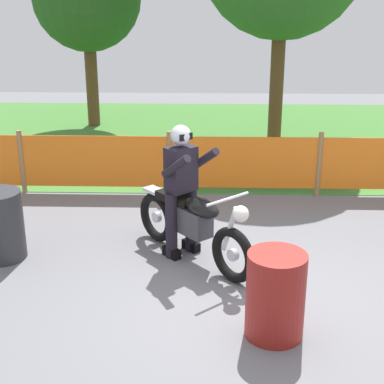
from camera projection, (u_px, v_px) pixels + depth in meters
ground at (258, 298)px, 6.50m from camera, size 24.00×24.00×0.02m
grass_verge at (234, 138)px, 12.88m from camera, size 24.00×7.13×0.01m
barrier_fence at (244, 163)px, 9.35m from camera, size 12.05×0.08×1.05m
motorcycle_lead at (193, 223)px, 7.20m from camera, size 1.51×1.67×1.01m
rider_lead at (182, 186)px, 7.19m from camera, size 0.73×0.73×1.69m
oil_drum at (275, 295)px, 5.68m from camera, size 0.58×0.58×0.88m
spare_drum at (0, 225)px, 7.27m from camera, size 0.58×0.58×0.88m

